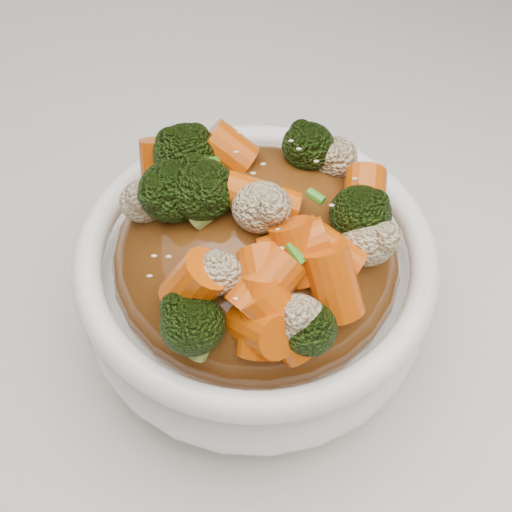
{
  "coord_description": "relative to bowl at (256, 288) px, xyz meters",
  "views": [
    {
      "loc": [
        -0.05,
        -0.27,
        1.18
      ],
      "look_at": [
        -0.03,
        0.01,
        0.82
      ],
      "focal_mm": 55.0,
      "sensor_mm": 36.0,
      "label": 1
    }
  ],
  "objects": [
    {
      "name": "carrots",
      "position": [
        0.0,
        0.0,
        0.09
      ],
      "size": [
        0.19,
        0.19,
        0.05
      ],
      "primitive_type": null,
      "rotation": [
        0.0,
        0.0,
        0.17
      ],
      "color": "#D15006",
      "rests_on": "sauce_base"
    },
    {
      "name": "bowl",
      "position": [
        0.0,
        0.0,
        0.0
      ],
      "size": [
        0.24,
        0.24,
        0.08
      ],
      "primitive_type": null,
      "rotation": [
        0.0,
        0.0,
        0.17
      ],
      "color": "white",
      "rests_on": "tablecloth"
    },
    {
      "name": "tablecloth",
      "position": [
        0.03,
        -0.01,
        -0.06
      ],
      "size": [
        1.2,
        0.8,
        0.04
      ],
      "primitive_type": "cube",
      "color": "silver",
      "rests_on": "dining_table"
    },
    {
      "name": "broccoli",
      "position": [
        0.0,
        0.0,
        0.09
      ],
      "size": [
        0.19,
        0.19,
        0.04
      ],
      "primitive_type": null,
      "rotation": [
        0.0,
        0.0,
        0.17
      ],
      "color": "black",
      "rests_on": "sauce_base"
    },
    {
      "name": "sauce_base",
      "position": [
        0.0,
        0.0,
        0.03
      ],
      "size": [
        0.19,
        0.19,
        0.09
      ],
      "primitive_type": "ellipsoid",
      "rotation": [
        0.0,
        0.0,
        0.17
      ],
      "color": "#5C300F",
      "rests_on": "bowl"
    },
    {
      "name": "cauliflower",
      "position": [
        0.0,
        0.0,
        0.09
      ],
      "size": [
        0.19,
        0.19,
        0.03
      ],
      "primitive_type": null,
      "rotation": [
        0.0,
        0.0,
        0.17
      ],
      "color": "beige",
      "rests_on": "sauce_base"
    },
    {
      "name": "sesame_seeds",
      "position": [
        -0.0,
        0.0,
        0.09
      ],
      "size": [
        0.17,
        0.17,
        0.01
      ],
      "primitive_type": null,
      "rotation": [
        0.0,
        0.0,
        0.17
      ],
      "color": "beige",
      "rests_on": "sauce_base"
    },
    {
      "name": "scallions",
      "position": [
        -0.0,
        0.0,
        0.09
      ],
      "size": [
        0.14,
        0.14,
        0.02
      ],
      "primitive_type": null,
      "rotation": [
        0.0,
        0.0,
        0.17
      ],
      "color": "#38851E",
      "rests_on": "sauce_base"
    }
  ]
}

